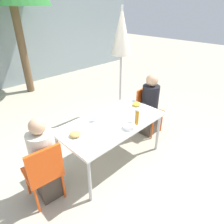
{
  "coord_description": "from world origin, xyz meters",
  "views": [
    {
      "loc": [
        -1.74,
        -1.76,
        2.21
      ],
      "look_at": [
        0.0,
        0.0,
        0.87
      ],
      "focal_mm": 32.0,
      "sensor_mm": 36.0,
      "label": 1
    }
  ],
  "objects": [
    {
      "name": "bottle",
      "position": [
        0.18,
        -0.3,
        0.84
      ],
      "size": [
        0.06,
        0.06,
        0.24
      ],
      "color": "#B7751E",
      "rests_on": "dining_table"
    },
    {
      "name": "closed_umbrella",
      "position": [
        1.24,
        0.99,
        1.67
      ],
      "size": [
        0.4,
        0.4,
        2.2
      ],
      "color": "#333333",
      "rests_on": "ground"
    },
    {
      "name": "dining_table",
      "position": [
        0.0,
        0.0,
        0.67
      ],
      "size": [
        1.57,
        0.81,
        0.72
      ],
      "color": "white",
      "rests_on": "ground"
    },
    {
      "name": "plate_0",
      "position": [
        -0.61,
        0.05,
        0.75
      ],
      "size": [
        0.27,
        0.27,
        0.07
      ],
      "color": "white",
      "rests_on": "dining_table"
    },
    {
      "name": "chair_right",
      "position": [
        1.08,
        0.15,
        0.5
      ],
      "size": [
        0.43,
        0.43,
        0.86
      ],
      "rotation": [
        0.0,
        0.0,
        -3.07
      ],
      "color": "#E54C14",
      "rests_on": "ground"
    },
    {
      "name": "plate_1",
      "position": [
        0.62,
        0.05,
        0.75
      ],
      "size": [
        0.25,
        0.25,
        0.07
      ],
      "color": "white",
      "rests_on": "dining_table"
    },
    {
      "name": "person_left",
      "position": [
        -1.04,
        0.11,
        0.55
      ],
      "size": [
        0.31,
        0.31,
        1.15
      ],
      "rotation": [
        0.0,
        0.0,
        -0.1
      ],
      "color": "#473D33",
      "rests_on": "ground"
    },
    {
      "name": "person_right",
      "position": [
        1.04,
        0.07,
        0.57
      ],
      "size": [
        0.3,
        0.3,
        1.18
      ],
      "rotation": [
        0.0,
        0.0,
        -3.07
      ],
      "color": "#473D33",
      "rests_on": "ground"
    },
    {
      "name": "salad_bowl",
      "position": [
        0.03,
        -0.3,
        0.75
      ],
      "size": [
        0.17,
        0.17,
        0.06
      ],
      "color": "white",
      "rests_on": "dining_table"
    },
    {
      "name": "drinking_cup",
      "position": [
        -0.17,
        0.18,
        0.76
      ],
      "size": [
        0.08,
        0.08,
        0.09
      ],
      "color": "white",
      "rests_on": "dining_table"
    },
    {
      "name": "chair_left",
      "position": [
        -1.09,
        0.03,
        0.5
      ],
      "size": [
        0.44,
        0.44,
        0.86
      ],
      "rotation": [
        0.0,
        0.0,
        -0.1
      ],
      "color": "#E54C14",
      "rests_on": "ground"
    },
    {
      "name": "ground_plane",
      "position": [
        0.0,
        0.0,
        0.0
      ],
      "size": [
        24.0,
        24.0,
        0.0
      ],
      "primitive_type": "plane",
      "color": "#B2A893"
    }
  ]
}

